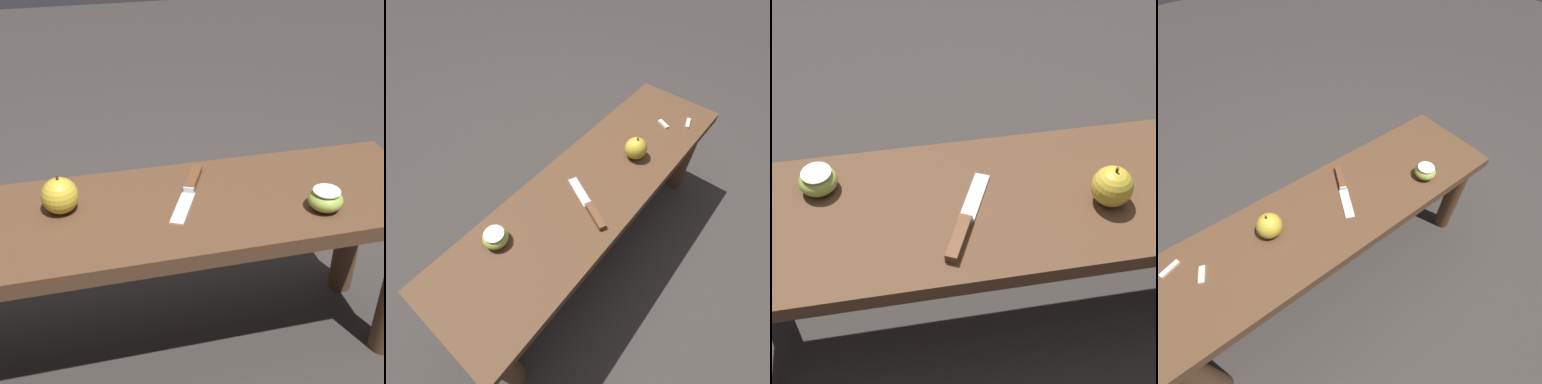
# 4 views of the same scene
# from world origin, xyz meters

# --- Properties ---
(ground_plane) EXTENTS (8.00, 8.00, 0.00)m
(ground_plane) POSITION_xyz_m (0.00, 0.00, 0.00)
(ground_plane) COLOR #383330
(wooden_bench) EXTENTS (1.33, 0.38, 0.48)m
(wooden_bench) POSITION_xyz_m (0.00, 0.00, 0.38)
(wooden_bench) COLOR brown
(wooden_bench) RESTS_ON ground_plane
(knife) EXTENTS (0.13, 0.23, 0.02)m
(knife) POSITION_xyz_m (0.10, 0.06, 0.49)
(knife) COLOR silver
(knife) RESTS_ON wooden_bench
(apple_whole) EXTENTS (0.08, 0.08, 0.09)m
(apple_whole) POSITION_xyz_m (-0.21, 0.04, 0.52)
(apple_whole) COLOR gold
(apple_whole) RESTS_ON wooden_bench
(apple_cut) EXTENTS (0.08, 0.08, 0.05)m
(apple_cut) POSITION_xyz_m (0.38, -0.09, 0.50)
(apple_cut) COLOR #9EB747
(apple_cut) RESTS_ON wooden_bench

